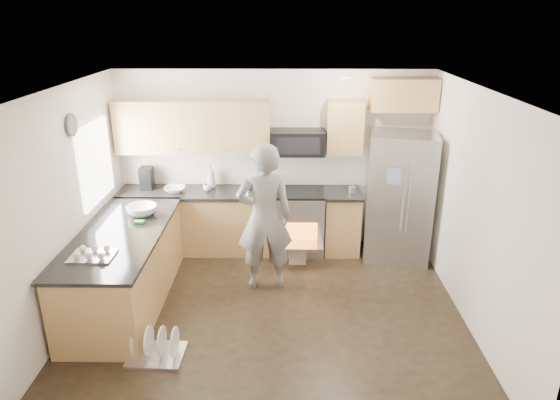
{
  "coord_description": "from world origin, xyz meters",
  "views": [
    {
      "loc": [
        0.18,
        -5.03,
        3.34
      ],
      "look_at": [
        0.11,
        0.5,
        1.24
      ],
      "focal_mm": 32.0,
      "sensor_mm": 36.0,
      "label": 1
    }
  ],
  "objects_px": {
    "stove_range": "(297,208)",
    "refrigerator": "(399,197)",
    "person": "(265,218)",
    "dish_rack": "(156,349)"
  },
  "relations": [
    {
      "from": "stove_range",
      "to": "dish_rack",
      "type": "distance_m",
      "value": 2.97
    },
    {
      "from": "person",
      "to": "stove_range",
      "type": "bearing_deg",
      "value": -120.26
    },
    {
      "from": "refrigerator",
      "to": "stove_range",
      "type": "bearing_deg",
      "value": -177.51
    },
    {
      "from": "person",
      "to": "refrigerator",
      "type": "bearing_deg",
      "value": -163.08
    },
    {
      "from": "refrigerator",
      "to": "dish_rack",
      "type": "xyz_separation_m",
      "value": [
        -2.91,
        -2.31,
        -0.82
      ]
    },
    {
      "from": "stove_range",
      "to": "person",
      "type": "height_order",
      "value": "person"
    },
    {
      "from": "person",
      "to": "dish_rack",
      "type": "distance_m",
      "value": 1.99
    },
    {
      "from": "dish_rack",
      "to": "stove_range",
      "type": "bearing_deg",
      "value": 59.06
    },
    {
      "from": "stove_range",
      "to": "refrigerator",
      "type": "relative_size",
      "value": 0.98
    },
    {
      "from": "refrigerator",
      "to": "dish_rack",
      "type": "bearing_deg",
      "value": -131.65
    }
  ]
}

